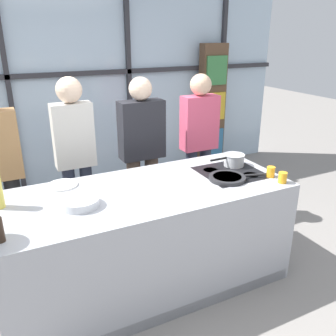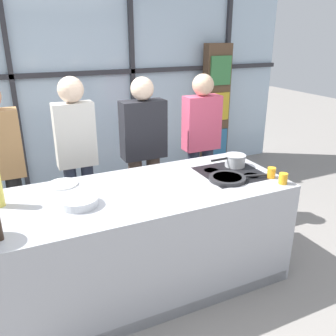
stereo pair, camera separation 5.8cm
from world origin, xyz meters
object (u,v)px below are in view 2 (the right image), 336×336
at_px(frying_pan, 228,178).
at_px(juice_glass_near, 283,179).
at_px(juice_glass_far, 271,173).
at_px(white_plate, 63,184).
at_px(mixing_bowl, 79,201).
at_px(spectator_center_right, 144,148).
at_px(spectator_center_left, 77,151).
at_px(spectator_far_right, 201,138).
at_px(saucepan, 235,160).

relative_size(frying_pan, juice_glass_near, 6.05).
xyz_separation_m(juice_glass_near, juice_glass_far, (0.00, 0.14, 0.00)).
bearing_deg(white_plate, mixing_bowl, -84.02).
relative_size(frying_pan, juice_glass_far, 6.05).
bearing_deg(juice_glass_near, spectator_center_right, 118.47).
height_order(spectator_center_left, white_plate, spectator_center_left).
distance_m(spectator_center_left, mixing_bowl, 0.99).
bearing_deg(juice_glass_near, spectator_center_left, 137.03).
distance_m(white_plate, juice_glass_near, 1.77).
xyz_separation_m(spectator_center_right, white_plate, (-0.91, -0.56, -0.02)).
relative_size(spectator_far_right, juice_glass_far, 18.45).
bearing_deg(juice_glass_far, mixing_bowl, 173.76).
bearing_deg(spectator_far_right, spectator_center_right, 0.00).
xyz_separation_m(frying_pan, juice_glass_far, (0.36, -0.11, 0.03)).
relative_size(frying_pan, white_plate, 2.24).
bearing_deg(juice_glass_far, juice_glass_near, -90.00).
bearing_deg(spectator_center_right, white_plate, 31.56).
height_order(spectator_far_right, saucepan, spectator_far_right).
bearing_deg(juice_glass_near, mixing_bowl, 168.76).
distance_m(juice_glass_near, juice_glass_far, 0.14).
xyz_separation_m(spectator_far_right, juice_glass_near, (0.01, -1.29, 0.00)).
height_order(spectator_center_right, mixing_bowl, spectator_center_right).
bearing_deg(white_plate, saucepan, -8.63).
bearing_deg(spectator_far_right, frying_pan, 71.81).
bearing_deg(saucepan, juice_glass_near, -76.67).
xyz_separation_m(white_plate, juice_glass_far, (1.61, -0.59, 0.04)).
relative_size(spectator_center_right, white_plate, 6.85).
relative_size(spectator_center_left, juice_glass_far, 18.91).
relative_size(juice_glass_near, juice_glass_far, 1.00).
bearing_deg(saucepan, frying_pan, -133.32).
xyz_separation_m(spectator_center_left, spectator_far_right, (1.37, -0.00, -0.04)).
bearing_deg(mixing_bowl, juice_glass_far, -6.24).
height_order(spectator_center_right, spectator_far_right, spectator_center_right).
xyz_separation_m(frying_pan, saucepan, (0.24, 0.25, 0.04)).
height_order(saucepan, white_plate, saucepan).
bearing_deg(spectator_center_right, juice_glass_far, 121.32).
bearing_deg(spectator_center_right, spectator_far_right, -180.00).
bearing_deg(saucepan, spectator_center_right, 126.32).
relative_size(spectator_center_left, spectator_far_right, 1.02).
bearing_deg(juice_glass_near, white_plate, 155.77).
bearing_deg(frying_pan, mixing_bowl, 176.92).
bearing_deg(juice_glass_near, spectator_far_right, 90.62).
height_order(mixing_bowl, juice_glass_far, juice_glass_far).
xyz_separation_m(spectator_center_left, mixing_bowl, (-0.19, -0.97, -0.06)).
distance_m(saucepan, white_plate, 1.51).
bearing_deg(spectator_center_right, spectator_center_left, -0.00).
relative_size(spectator_center_left, juice_glass_near, 18.91).
relative_size(spectator_center_left, saucepan, 4.81).
bearing_deg(saucepan, juice_glass_far, -71.76).
xyz_separation_m(saucepan, mixing_bowl, (-1.45, -0.19, -0.03)).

